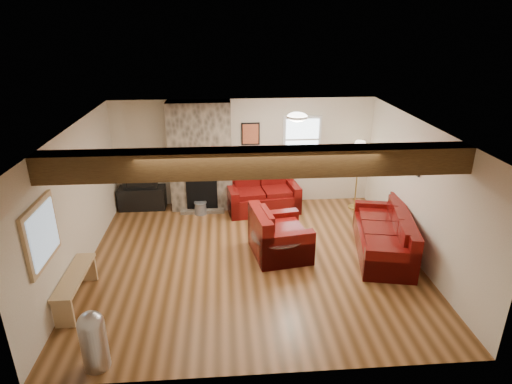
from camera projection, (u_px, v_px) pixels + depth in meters
The scene contains 18 objects.
room at pixel (252, 198), 7.45m from camera, with size 8.00×8.00×8.00m.
oak_beam at pixel (258, 162), 5.90m from camera, with size 6.00×0.36×0.38m, color #34200F.
chimney_breast at pixel (201, 158), 9.69m from camera, with size 1.40×0.67×2.50m.
back_window at pixel (302, 139), 9.94m from camera, with size 0.90×0.08×1.10m, color silver, non-canonical shape.
hatch_window at pixel (42, 234), 5.78m from camera, with size 0.08×1.00×0.90m, color #A57F57, non-canonical shape.
ceiling_dome at pixel (297, 118), 7.90m from camera, with size 0.40×0.40×0.18m, color white, non-canonical shape.
artwork_back at pixel (251, 134), 9.80m from camera, with size 0.42×0.06×0.52m, color black, non-canonical shape.
artwork_right at pixel (414, 161), 7.75m from camera, with size 0.06×0.55×0.42m, color black, non-canonical shape.
sofa_three at pixel (383, 232), 8.04m from camera, with size 2.15×0.90×0.83m, color #48050A, non-canonical shape.
loveseat at pixel (263, 193), 9.85m from camera, with size 1.61×0.93×0.86m, color #48050A, non-canonical shape.
armchair_red at pixel (280, 232), 7.97m from camera, with size 1.12×0.98×0.91m, color #48050A, non-canonical shape.
coffee_table at pixel (278, 246), 7.90m from camera, with size 1.01×1.01×0.53m.
tv_cabinet at pixel (143, 198), 9.99m from camera, with size 1.06×0.42×0.53m, color black.
television at pixel (140, 178), 9.80m from camera, with size 0.80×0.11×0.46m, color black.
floor_lamp at pixel (359, 151), 9.60m from camera, with size 0.42×0.42×1.62m.
pine_bench at pixel (76, 288), 6.67m from camera, with size 0.31×1.31×0.49m, color #A57F57, non-canonical shape.
pedal_bin at pixel (93, 340), 5.35m from camera, with size 0.33×0.33×0.83m, color #AFB0B4, non-canonical shape.
coal_bucket at pixel (201, 208), 9.77m from camera, with size 0.30×0.30×0.29m, color gray, non-canonical shape.
Camera 1 is at (-0.46, -6.85, 4.15)m, focal length 30.00 mm.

